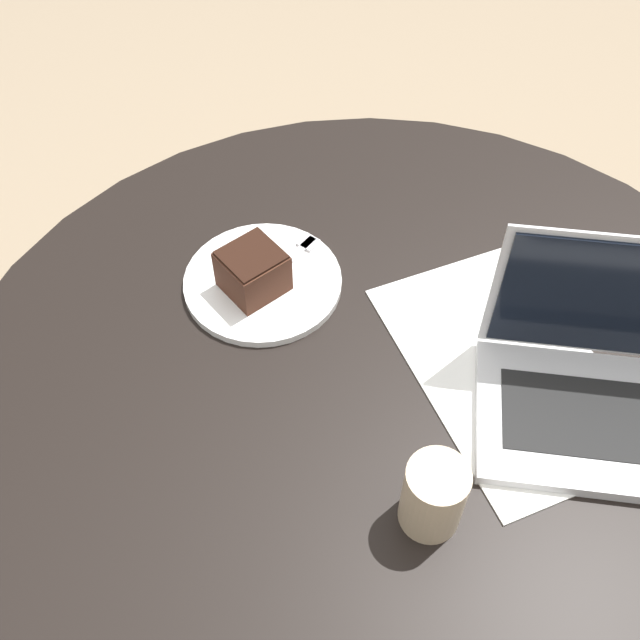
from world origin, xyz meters
TOP-DOWN VIEW (x-y plane):
  - ground_plane at (0.00, 0.00)m, footprint 12.00×12.00m
  - dining_table at (0.00, 0.00)m, footprint 1.19×1.19m
  - paper_document at (-0.08, -0.15)m, footprint 0.45×0.37m
  - plate at (0.26, -0.02)m, footprint 0.23×0.23m
  - cake_slice at (0.26, 0.00)m, footprint 0.09×0.09m
  - fork at (0.25, -0.06)m, footprint 0.04×0.17m
  - coffee_glass at (-0.15, 0.08)m, footprint 0.07×0.07m
  - laptop at (-0.21, -0.20)m, footprint 0.40×0.38m

SIDE VIEW (x-z plane):
  - ground_plane at x=0.00m, z-range 0.00..0.00m
  - dining_table at x=0.00m, z-range 0.24..0.95m
  - paper_document at x=-0.08m, z-range 0.71..0.71m
  - plate at x=0.26m, z-range 0.71..0.72m
  - fork at x=0.25m, z-range 0.72..0.73m
  - laptop at x=-0.21m, z-range 0.64..0.87m
  - cake_slice at x=0.26m, z-range 0.72..0.79m
  - coffee_glass at x=-0.15m, z-range 0.71..0.81m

